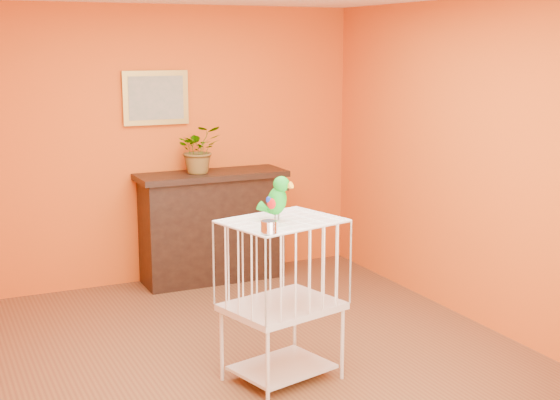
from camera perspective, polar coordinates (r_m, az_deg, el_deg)
ground at (r=5.70m, az=-2.15°, el=-11.78°), size 4.50×4.50×0.00m
room_shell at (r=5.28m, az=-2.27°, el=4.23°), size 4.50×4.50×4.50m
console_cabinet at (r=7.47m, az=-4.99°, el=-1.94°), size 1.42×0.51×1.05m
potted_plant at (r=7.29m, az=-5.87°, el=3.31°), size 0.45×0.49×0.35m
framed_picture at (r=7.35m, az=-9.08°, el=7.39°), size 0.62×0.04×0.50m
birdcage at (r=5.22m, az=0.16°, el=-7.21°), size 0.83×0.71×1.11m
feed_cup at (r=4.72m, az=-0.81°, el=-1.97°), size 0.10×0.10×0.07m
parrot at (r=5.06m, az=-0.21°, el=0.17°), size 0.21×0.24×0.30m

